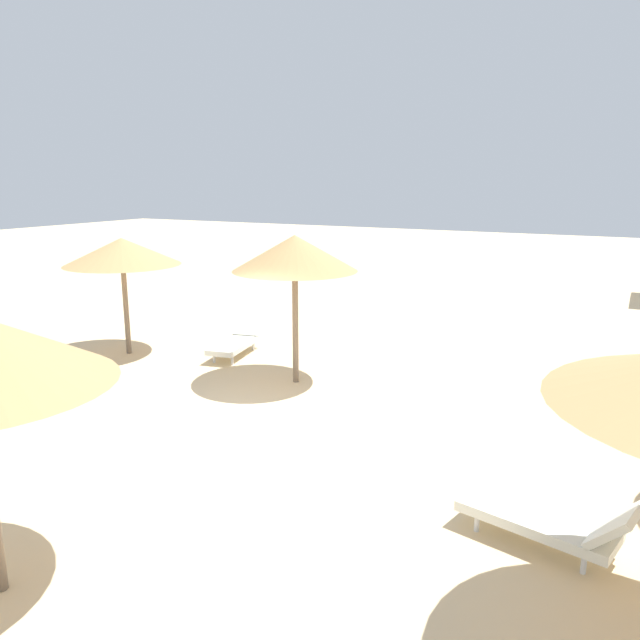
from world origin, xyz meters
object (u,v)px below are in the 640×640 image
(lounger_4, at_px, (549,521))
(parasol_3, at_px, (295,254))
(parasol_5, at_px, (122,252))
(lounger_3, at_px, (237,341))

(lounger_4, bearing_deg, parasol_3, 145.62)
(parasol_5, height_order, lounger_4, parasol_5)
(lounger_3, bearing_deg, parasol_3, -25.65)
(parasol_5, distance_m, lounger_4, 10.67)
(lounger_3, xyz_separation_m, lounger_4, (7.51, -4.69, -0.00))
(parasol_3, height_order, parasol_5, parasol_3)
(parasol_5, xyz_separation_m, lounger_3, (2.32, 1.07, -2.06))
(parasol_3, distance_m, lounger_3, 3.32)
(parasol_3, distance_m, lounger_4, 6.84)
(parasol_3, xyz_separation_m, lounger_4, (5.32, -3.64, -2.27))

